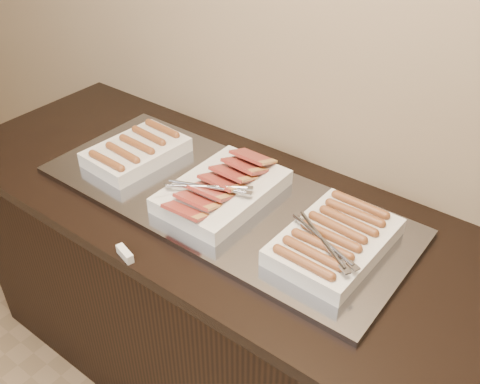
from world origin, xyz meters
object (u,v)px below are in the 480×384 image
(dish_center, at_px, (222,189))
(dish_right, at_px, (334,240))
(counter, at_px, (228,303))
(dish_left, at_px, (137,151))
(warming_tray, at_px, (221,199))

(dish_center, relative_size, dish_right, 1.12)
(counter, xyz_separation_m, dish_left, (-0.39, 0.00, 0.50))
(dish_right, bearing_deg, counter, -178.99)
(counter, relative_size, dish_right, 5.55)
(counter, xyz_separation_m, warming_tray, (-0.02, 0.00, 0.46))
(counter, distance_m, dish_right, 0.63)
(counter, distance_m, dish_center, 0.50)
(counter, relative_size, dish_left, 6.06)
(counter, bearing_deg, warming_tray, 180.00)
(dish_left, distance_m, dish_right, 0.77)
(counter, height_order, dish_left, dish_left)
(warming_tray, bearing_deg, dish_right, -0.55)
(dish_left, distance_m, dish_center, 0.38)
(counter, relative_size, dish_center, 4.96)
(warming_tray, bearing_deg, dish_left, 180.00)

